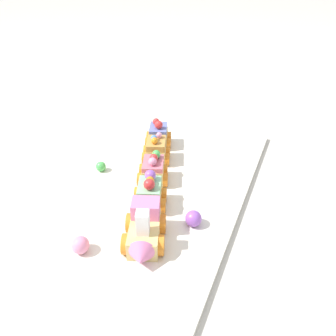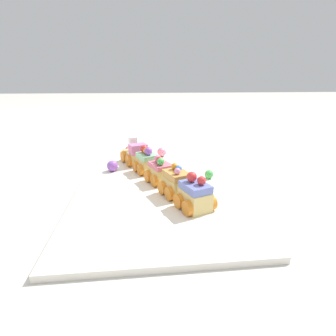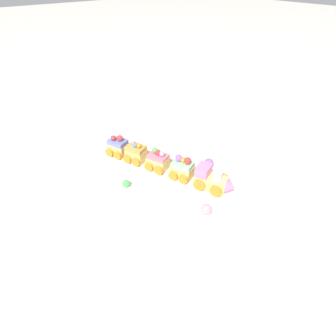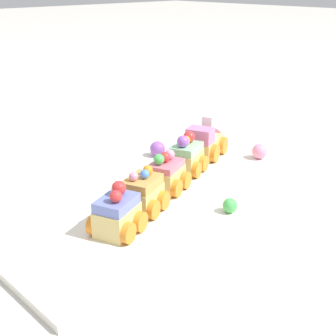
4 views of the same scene
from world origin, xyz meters
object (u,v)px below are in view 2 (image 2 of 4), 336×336
Objects in this scene: cake_car_blueberry at (195,196)px; cake_car_strawberry at (160,172)px; gumball_pink at (162,152)px; cake_car_mint at (147,162)px; gumball_green at (209,174)px; cake_car_caramel at (177,184)px; gumball_purple at (112,166)px; cake_train_locomotive at (134,154)px.

cake_car_strawberry is at bearing 0.12° from cake_car_blueberry.
cake_car_strawberry is 0.16m from cake_car_blueberry.
cake_car_strawberry reaches higher than gumball_pink.
gumball_green is at bearing -134.11° from cake_car_mint.
cake_car_caramel is at bearing 0.05° from cake_car_blueberry.
cake_car_caramel is 0.24m from gumball_purple.
gumball_green is 0.75× the size of gumball_purple.
cake_car_caramel reaches higher than gumball_purple.
cake_car_mint is at bearing -0.06° from cake_car_strawberry.
cake_car_blueberry is at bearing -179.88° from cake_car_strawberry.
cake_car_caramel is 0.32m from gumball_pink.
gumball_purple reaches higher than gumball_green.
gumball_pink is (0.32, 0.01, -0.01)m from cake_car_caramel.
cake_car_blueberry reaches higher than gumball_green.
cake_car_caramel is at bearing -179.81° from cake_car_strawberry.
cake_car_mint reaches higher than cake_car_caramel.
cake_car_mint reaches higher than gumball_purple.
cake_train_locomotive is 4.11× the size of gumball_purple.
gumball_green is at bearing -105.00° from cake_car_strawberry.
gumball_green is 0.27m from gumball_purple.
cake_train_locomotive reaches higher than gumball_green.
cake_car_mint reaches higher than cake_car_strawberry.
gumball_purple is at bearing 131.96° from gumball_pink.
gumball_pink is at bearing 25.25° from gumball_green.
cake_car_caramel is at bearing -180.00° from cake_train_locomotive.
gumball_pink is (0.39, 0.03, -0.01)m from cake_car_blueberry.
cake_car_blueberry is (-0.33, -0.12, 0.00)m from cake_train_locomotive.
cake_car_blueberry reaches higher than cake_car_caramel.
cake_car_blueberry is 2.71× the size of gumball_pink.
gumball_purple is at bearing 59.04° from cake_car_mint.
cake_train_locomotive is 0.11m from gumball_pink.
cake_train_locomotive is 1.52× the size of cake_car_caramel.
gumball_purple is at bearing 15.94° from cake_car_blueberry.
gumball_green is 0.76× the size of gumball_pink.
cake_car_caramel is at bearing 133.01° from gumball_green.
cake_car_strawberry is at bearing 174.33° from gumball_pink.
gumball_pink is at bearing -77.60° from cake_train_locomotive.
cake_car_caramel is 1.00× the size of cake_car_blueberry.
cake_car_mint is 0.17m from cake_car_caramel.
cake_train_locomotive is at bearing -38.47° from gumball_purple.
gumball_purple and gumball_pink have the same top height.
gumball_green is at bearing -150.77° from cake_train_locomotive.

